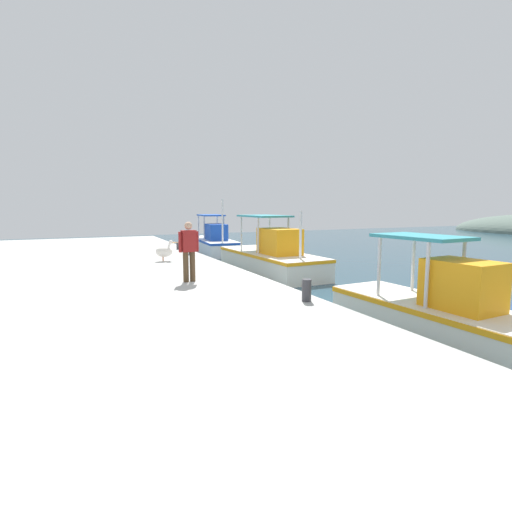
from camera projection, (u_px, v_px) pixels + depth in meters
The scene contains 9 objects.
quay_pier at pixel (86, 303), 10.30m from camera, with size 36.00×10.00×0.80m, color #B2B2AD.
fishing_boat_nearest at pixel (214, 243), 24.80m from camera, with size 6.38×2.39×3.37m.
fishing_boat_second at pixel (271, 258), 17.24m from camera, with size 6.59×2.37×2.77m.
fishing_boat_third at pixel (438, 310), 8.85m from camera, with size 5.25×2.01×3.26m.
pelican at pixel (164, 251), 15.36m from camera, with size 0.40×0.96×0.82m.
fisherman_standing at pixel (189, 249), 11.09m from camera, with size 0.27×0.59×1.72m.
mooring_bollard_nearest at pixel (179, 245), 19.66m from camera, with size 0.26×0.26×0.37m, color #333338.
mooring_bollard_second at pixel (191, 248), 17.57m from camera, with size 0.25×0.25×0.53m, color #333338.
mooring_bollard_third at pixel (307, 290), 8.86m from camera, with size 0.21×0.21×0.51m, color #333338.
Camera 1 is at (11.01, -5.15, 2.95)m, focal length 27.37 mm.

